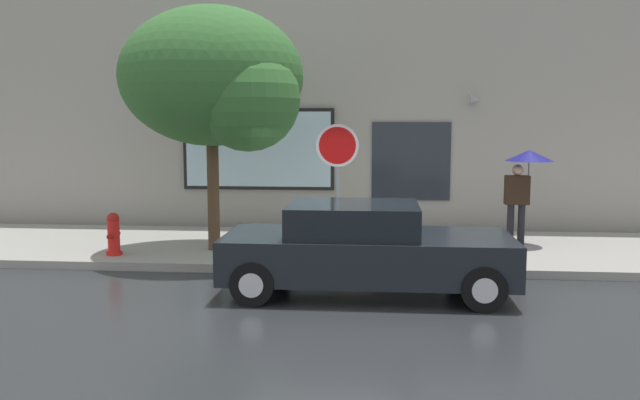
% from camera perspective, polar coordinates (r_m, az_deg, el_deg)
% --- Properties ---
extents(ground_plane, '(60.00, 60.00, 0.00)m').
position_cam_1_polar(ground_plane, '(10.33, -0.00, -7.83)').
color(ground_plane, '#282B2D').
extents(sidewalk, '(20.00, 4.00, 0.15)m').
position_cam_1_polar(sidewalk, '(13.23, 1.16, -4.23)').
color(sidewalk, gray).
rests_on(sidewalk, ground).
extents(building_facade, '(20.00, 0.67, 7.00)m').
position_cam_1_polar(building_facade, '(15.50, 1.78, 10.05)').
color(building_facade, '#9E998E').
rests_on(building_facade, ground).
extents(parked_car, '(4.34, 1.92, 1.38)m').
position_cam_1_polar(parked_car, '(10.05, 3.89, -4.27)').
color(parked_car, black).
rests_on(parked_car, ground).
extents(fire_hydrant, '(0.30, 0.44, 0.79)m').
position_cam_1_polar(fire_hydrant, '(12.75, -17.50, -2.85)').
color(fire_hydrant, red).
rests_on(fire_hydrant, sidewalk).
extents(pedestrian_with_umbrella, '(0.94, 0.94, 1.90)m').
position_cam_1_polar(pedestrian_with_umbrella, '(13.66, 17.38, 2.46)').
color(pedestrian_with_umbrella, black).
rests_on(pedestrian_with_umbrella, sidewalk).
extents(street_tree, '(3.49, 2.96, 4.62)m').
position_cam_1_polar(street_tree, '(12.56, -8.82, 10.17)').
color(street_tree, '#4C3823').
rests_on(street_tree, sidewalk).
extents(stop_sign, '(0.76, 0.10, 2.42)m').
position_cam_1_polar(stop_sign, '(11.73, 1.52, 3.14)').
color(stop_sign, gray).
rests_on(stop_sign, sidewalk).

